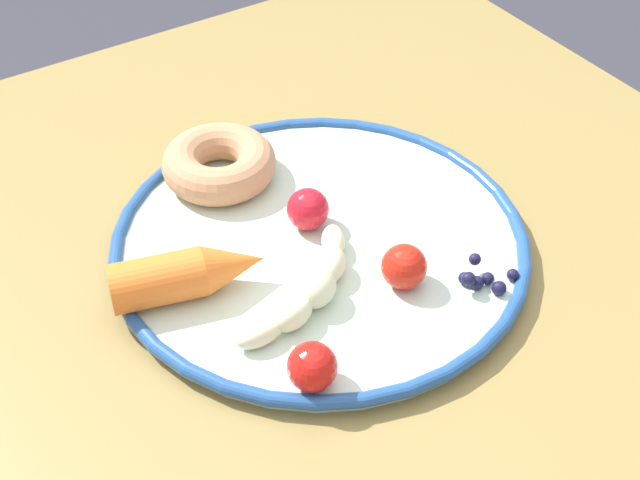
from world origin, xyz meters
The scene contains 9 objects.
dining_table centered at (0.00, 0.00, 0.66)m, with size 0.94×0.80×0.77m.
plate centered at (0.05, -0.02, 0.78)m, with size 0.36×0.36×0.02m.
banana centered at (0.00, -0.07, 0.80)m, with size 0.14×0.09×0.03m.
carrot_orange centered at (-0.07, -0.01, 0.80)m, with size 0.13×0.07×0.04m.
donut centered at (0.02, 0.11, 0.80)m, with size 0.10×0.10×0.04m, color tan.
blueberry_pile centered at (0.13, -0.13, 0.79)m, with size 0.05×0.04×0.02m.
tomato_near centered at (0.05, 0.01, 0.80)m, with size 0.04×0.04×0.04m, color red.
tomato_mid centered at (0.08, -0.10, 0.80)m, with size 0.04×0.04×0.04m, color red.
tomato_far centered at (-0.04, -0.14, 0.80)m, with size 0.04×0.04×0.04m, color red.
Camera 1 is at (-0.26, -0.50, 1.30)m, focal length 50.67 mm.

